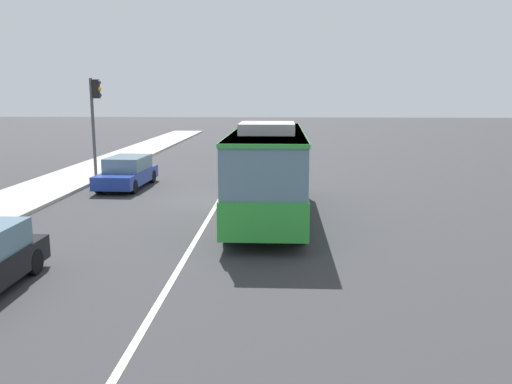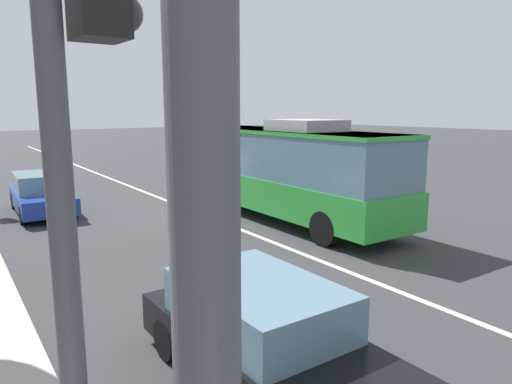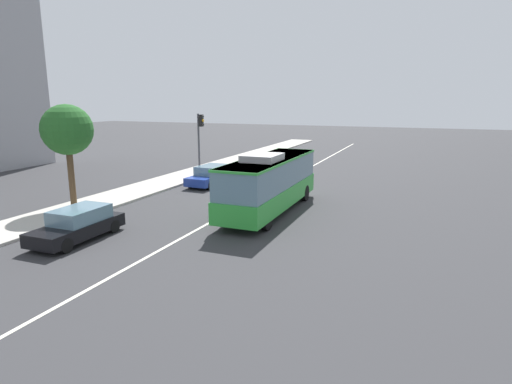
{
  "view_description": "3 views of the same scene",
  "coord_description": "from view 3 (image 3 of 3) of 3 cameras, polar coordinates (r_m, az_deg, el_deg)",
  "views": [
    {
      "loc": [
        -21.32,
        -2.59,
        4.39
      ],
      "look_at": [
        -3.15,
        -1.7,
        0.98
      ],
      "focal_mm": 36.67,
      "sensor_mm": 36.0,
      "label": 1
    },
    {
      "loc": [
        -15.57,
        7.72,
        3.78
      ],
      "look_at": [
        -3.63,
        -0.36,
        1.24
      ],
      "focal_mm": 32.94,
      "sensor_mm": 36.0,
      "label": 2
    },
    {
      "loc": [
        -24.86,
        -10.31,
        6.29
      ],
      "look_at": [
        -3.49,
        -1.58,
        1.27
      ],
      "focal_mm": 29.8,
      "sensor_mm": 36.0,
      "label": 3
    }
  ],
  "objects": [
    {
      "name": "lane_centre_line",
      "position": [
        27.64,
        -0.29,
        -0.87
      ],
      "size": [
        76.0,
        0.16,
        0.01
      ],
      "primitive_type": "cube",
      "color": "silver",
      "rests_on": "ground_plane"
    },
    {
      "name": "street_tree_kerbside_left",
      "position": [
        26.9,
        -24.02,
        7.54
      ],
      "size": [
        2.91,
        2.91,
        6.07
      ],
      "color": "#4C3823",
      "rests_on": "ground_plane"
    },
    {
      "name": "sedan_blue",
      "position": [
        32.12,
        -6.09,
        2.22
      ],
      "size": [
        4.56,
        1.97,
        1.46
      ],
      "rotation": [
        0.0,
        0.0,
        3.1
      ],
      "color": "#1E3899",
      "rests_on": "ground_plane"
    },
    {
      "name": "sidewalk_kerb",
      "position": [
        31.71,
        -14.38,
        0.57
      ],
      "size": [
        80.0,
        3.38,
        0.14
      ],
      "primitive_type": "cube",
      "color": "#B2ADA3",
      "rests_on": "ground_plane"
    },
    {
      "name": "sedan_black",
      "position": [
        21.08,
        -22.76,
        -4.02
      ],
      "size": [
        4.53,
        1.87,
        1.46
      ],
      "rotation": [
        0.0,
        0.0,
        3.16
      ],
      "color": "black",
      "rests_on": "ground_plane"
    },
    {
      "name": "transit_bus",
      "position": [
        24.02,
        1.87,
        1.51
      ],
      "size": [
        10.01,
        2.53,
        3.46
      ],
      "rotation": [
        0.0,
        0.0,
        -0.0
      ],
      "color": "green",
      "rests_on": "ground_plane"
    },
    {
      "name": "ground_plane",
      "position": [
        27.64,
        -0.29,
        -0.89
      ],
      "size": [
        160.0,
        160.0,
        0.0
      ],
      "primitive_type": "plane",
      "color": "#333335"
    },
    {
      "name": "traffic_light_near_corner",
      "position": [
        35.24,
        -7.51,
        7.73
      ],
      "size": [
        0.32,
        0.62,
        5.2
      ],
      "rotation": [
        0.0,
        0.0,
        -1.57
      ],
      "color": "#47474C",
      "rests_on": "ground_plane"
    }
  ]
}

